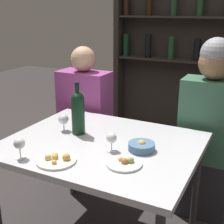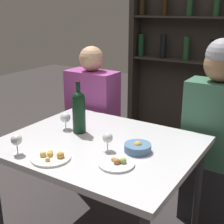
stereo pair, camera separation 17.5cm
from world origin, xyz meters
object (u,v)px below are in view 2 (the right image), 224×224
(food_plate_0, at_px, (117,163))
(seated_person_left, at_px, (93,122))
(food_plate_1, at_px, (51,157))
(wine_glass_0, at_px, (17,141))
(wine_bottle, at_px, (79,110))
(snack_bowl, at_px, (138,148))
(wine_glass_1, at_px, (65,118))
(seated_person_right, at_px, (213,137))
(wine_glass_2, at_px, (108,139))

(food_plate_0, distance_m, seated_person_left, 1.11)
(food_plate_1, relative_size, seated_person_left, 0.18)
(wine_glass_0, bearing_deg, wine_bottle, 78.61)
(food_plate_1, relative_size, snack_bowl, 1.40)
(wine_glass_1, height_order, food_plate_0, wine_glass_1)
(food_plate_1, xyz_separation_m, seated_person_left, (-0.41, 0.94, -0.18))
(wine_glass_1, height_order, food_plate_1, wine_glass_1)
(seated_person_right, bearing_deg, wine_glass_1, -145.37)
(wine_glass_0, relative_size, food_plate_1, 0.55)
(wine_bottle, xyz_separation_m, seated_person_right, (0.71, 0.56, -0.22))
(seated_person_right, bearing_deg, seated_person_left, -180.00)
(wine_glass_1, bearing_deg, snack_bowl, -4.94)
(wine_glass_2, relative_size, seated_person_right, 0.08)
(seated_person_left, height_order, seated_person_right, seated_person_right)
(wine_glass_1, relative_size, wine_glass_2, 1.04)
(seated_person_left, bearing_deg, snack_bowl, -39.25)
(wine_glass_1, distance_m, seated_person_left, 0.64)
(wine_glass_0, bearing_deg, food_plate_0, 19.32)
(wine_bottle, relative_size, seated_person_right, 0.25)
(food_plate_0, height_order, snack_bowl, snack_bowl)
(food_plate_0, bearing_deg, food_plate_1, -158.75)
(food_plate_0, relative_size, seated_person_left, 0.16)
(wine_bottle, relative_size, wine_glass_0, 2.86)
(wine_glass_0, height_order, wine_glass_2, wine_glass_0)
(wine_glass_0, relative_size, food_plate_0, 0.62)
(wine_glass_1, height_order, seated_person_left, seated_person_left)
(snack_bowl, bearing_deg, wine_bottle, 173.23)
(seated_person_right, bearing_deg, snack_bowl, -112.91)
(wine_bottle, height_order, seated_person_left, seated_person_left)
(food_plate_1, xyz_separation_m, seated_person_right, (0.60, 0.94, -0.09))
(food_plate_0, distance_m, seated_person_right, 0.86)
(wine_bottle, bearing_deg, snack_bowl, -6.77)
(wine_glass_1, xyz_separation_m, seated_person_right, (0.82, 0.56, -0.15))
(wine_bottle, distance_m, snack_bowl, 0.47)
(wine_glass_2, xyz_separation_m, food_plate_0, (0.13, -0.12, -0.06))
(food_plate_0, xyz_separation_m, seated_person_left, (-0.74, 0.81, -0.17))
(wine_glass_2, distance_m, snack_bowl, 0.17)
(wine_bottle, distance_m, food_plate_1, 0.42)
(wine_glass_0, bearing_deg, seated_person_left, 102.20)
(wine_glass_2, height_order, snack_bowl, wine_glass_2)
(seated_person_left, bearing_deg, wine_glass_0, -77.80)
(wine_bottle, relative_size, food_plate_1, 1.57)
(food_plate_1, bearing_deg, snack_bowl, 43.39)
(wine_glass_1, xyz_separation_m, snack_bowl, (0.56, -0.05, -0.05))
(snack_bowl, distance_m, seated_person_left, 0.99)
(wine_glass_2, height_order, seated_person_left, seated_person_left)
(food_plate_1, xyz_separation_m, snack_bowl, (0.34, 0.32, 0.01))
(wine_glass_0, height_order, seated_person_right, seated_person_right)
(food_plate_1, height_order, snack_bowl, snack_bowl)
(food_plate_1, bearing_deg, wine_glass_0, -164.07)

